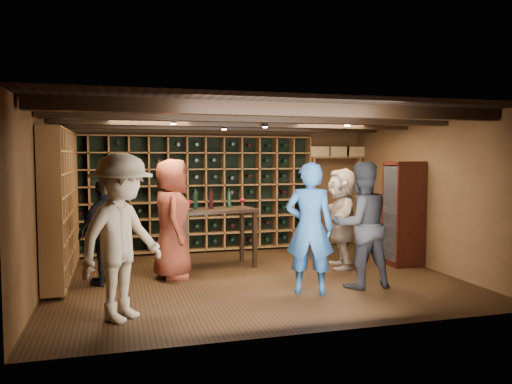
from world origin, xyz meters
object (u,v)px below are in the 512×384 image
object	(u,v)px
man_grey_suit	(361,225)
guest_woman_black	(106,232)
display_cabinet	(403,215)
tasting_table	(215,216)
man_blue_shirt	(310,228)
guest_beige	(342,218)
guest_red_floral	(172,219)
guest_khaki	(122,237)

from	to	relation	value
man_grey_suit	guest_woman_black	xyz separation A→B (m)	(-3.50, 1.14, -0.12)
display_cabinet	man_grey_suit	distance (m)	1.79
man_grey_suit	tasting_table	world-z (taller)	man_grey_suit
man_blue_shirt	tasting_table	distance (m)	2.13
guest_woman_black	guest_beige	size ratio (longest dim) A/B	0.92
tasting_table	guest_red_floral	bearing A→B (deg)	-154.22
guest_khaki	tasting_table	bearing A→B (deg)	10.18
man_blue_shirt	guest_beige	bearing A→B (deg)	-106.14
man_grey_suit	guest_beige	distance (m)	1.27
man_grey_suit	guest_red_floral	xyz separation A→B (m)	(-2.53, 1.26, 0.02)
guest_woman_black	man_grey_suit	bearing A→B (deg)	122.94
guest_beige	guest_woman_black	bearing A→B (deg)	-71.85
guest_red_floral	guest_khaki	distance (m)	1.98
display_cabinet	man_grey_suit	bearing A→B (deg)	-140.84
guest_red_floral	guest_beige	xyz separation A→B (m)	(2.81, -0.02, -0.08)
display_cabinet	guest_red_floral	distance (m)	3.92
man_blue_shirt	guest_khaki	distance (m)	2.50
man_blue_shirt	man_grey_suit	size ratio (longest dim) A/B	1.00
guest_woman_black	man_blue_shirt	bearing A→B (deg)	115.94
man_blue_shirt	guest_woman_black	bearing A→B (deg)	-1.67
display_cabinet	guest_beige	distance (m)	1.11
display_cabinet	guest_woman_black	distance (m)	4.88
display_cabinet	guest_khaki	xyz separation A→B (m)	(-4.67, -1.70, 0.09)
man_grey_suit	tasting_table	bearing A→B (deg)	-46.86
tasting_table	guest_beige	bearing A→B (deg)	-25.10
display_cabinet	guest_red_floral	bearing A→B (deg)	178.06
tasting_table	man_grey_suit	bearing A→B (deg)	-55.38
guest_khaki	guest_woman_black	bearing A→B (deg)	49.93
display_cabinet	tasting_table	world-z (taller)	display_cabinet
man_blue_shirt	guest_khaki	xyz separation A→B (m)	(-2.46, -0.46, 0.05)
man_blue_shirt	guest_khaki	bearing A→B (deg)	34.02
man_blue_shirt	guest_khaki	world-z (taller)	guest_khaki
man_blue_shirt	guest_red_floral	world-z (taller)	guest_red_floral
man_grey_suit	guest_red_floral	distance (m)	2.83
guest_khaki	guest_beige	distance (m)	4.00
tasting_table	guest_woman_black	bearing A→B (deg)	-168.37
guest_khaki	tasting_table	size ratio (longest dim) A/B	1.35
guest_woman_black	tasting_table	bearing A→B (deg)	162.08
guest_red_floral	guest_khaki	world-z (taller)	guest_khaki
display_cabinet	man_blue_shirt	size ratio (longest dim) A/B	0.98
display_cabinet	man_blue_shirt	bearing A→B (deg)	-150.77
guest_red_floral	guest_woman_black	world-z (taller)	guest_red_floral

